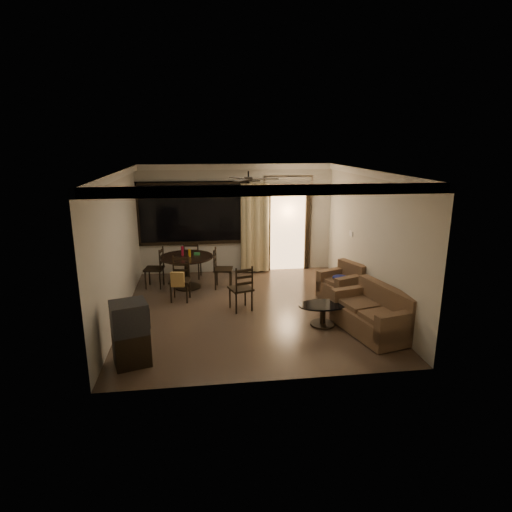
{
  "coord_description": "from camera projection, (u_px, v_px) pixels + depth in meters",
  "views": [
    {
      "loc": [
        -0.93,
        -8.17,
        3.34
      ],
      "look_at": [
        0.17,
        0.2,
        1.08
      ],
      "focal_mm": 30.0,
      "sensor_mm": 36.0,
      "label": 1
    }
  ],
  "objects": [
    {
      "name": "coffee_table",
      "position": [
        323.0,
        311.0,
        7.98
      ],
      "size": [
        0.94,
        0.56,
        0.41
      ],
      "rotation": [
        0.0,
        0.0,
        -0.14
      ],
      "color": "black",
      "rests_on": "ground"
    },
    {
      "name": "side_chair",
      "position": [
        241.0,
        297.0,
        8.7
      ],
      "size": [
        0.53,
        0.53,
        0.96
      ],
      "rotation": [
        0.0,
        0.0,
        3.44
      ],
      "color": "black",
      "rests_on": "ground"
    },
    {
      "name": "dining_table",
      "position": [
        187.0,
        263.0,
        9.96
      ],
      "size": [
        1.23,
        1.23,
        0.99
      ],
      "rotation": [
        0.0,
        0.0,
        -0.16
      ],
      "color": "black",
      "rests_on": "ground"
    },
    {
      "name": "dining_chair_south",
      "position": [
        180.0,
        287.0,
        9.21
      ],
      "size": [
        0.48,
        0.53,
        0.95
      ],
      "rotation": [
        0.0,
        0.0,
        -0.16
      ],
      "color": "black",
      "rests_on": "ground"
    },
    {
      "name": "sofa",
      "position": [
        374.0,
        315.0,
        7.66
      ],
      "size": [
        1.15,
        1.68,
        0.82
      ],
      "rotation": [
        0.0,
        0.0,
        0.24
      ],
      "color": "#472D21",
      "rests_on": "ground"
    },
    {
      "name": "room_shell",
      "position": [
        265.0,
        208.0,
        10.1
      ],
      "size": [
        5.5,
        6.7,
        5.5
      ],
      "color": "beige",
      "rests_on": "ground"
    },
    {
      "name": "armchair",
      "position": [
        343.0,
        285.0,
        9.3
      ],
      "size": [
        1.01,
        1.01,
        0.78
      ],
      "rotation": [
        0.0,
        0.0,
        0.38
      ],
      "color": "#472D21",
      "rests_on": "ground"
    },
    {
      "name": "dining_chair_north",
      "position": [
        193.0,
        267.0,
        10.77
      ],
      "size": [
        0.48,
        0.48,
        0.95
      ],
      "rotation": [
        0.0,
        0.0,
        2.99
      ],
      "color": "black",
      "rests_on": "ground"
    },
    {
      "name": "ground",
      "position": [
        249.0,
        309.0,
        8.8
      ],
      "size": [
        5.5,
        5.5,
        0.0
      ],
      "primitive_type": "plane",
      "color": "#7F6651",
      "rests_on": "ground"
    },
    {
      "name": "dining_chair_east",
      "position": [
        223.0,
        276.0,
        10.03
      ],
      "size": [
        0.48,
        0.48,
        0.95
      ],
      "rotation": [
        0.0,
        0.0,
        1.42
      ],
      "color": "black",
      "rests_on": "ground"
    },
    {
      "name": "tv_cabinet",
      "position": [
        131.0,
        333.0,
        6.52
      ],
      "size": [
        0.64,
        0.61,
        1.01
      ],
      "rotation": [
        0.0,
        0.0,
        0.3
      ],
      "color": "black",
      "rests_on": "ground"
    },
    {
      "name": "dining_chair_west",
      "position": [
        155.0,
        276.0,
        10.07
      ],
      "size": [
        0.48,
        0.48,
        0.95
      ],
      "rotation": [
        0.0,
        0.0,
        -1.73
      ],
      "color": "black",
      "rests_on": "ground"
    }
  ]
}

